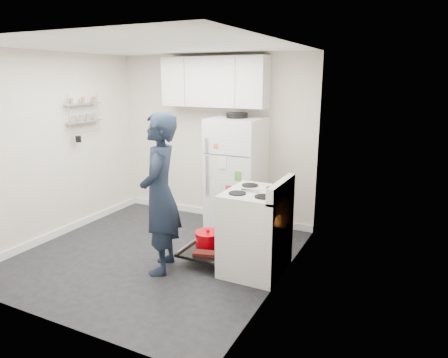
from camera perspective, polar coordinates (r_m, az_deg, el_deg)
The scene contains 7 objects.
room at distance 4.85m, azimuth -10.31°, elevation 2.71°, with size 3.21×3.21×2.51m.
electric_range at distance 4.57m, azimuth 4.40°, elevation -7.56°, with size 0.66×0.76×1.10m.
open_oven_door at distance 4.94m, azimuth -2.22°, elevation -9.16°, with size 0.55×0.70×0.24m.
refrigerator at distance 5.69m, azimuth 1.79°, elevation 0.64°, with size 0.72×0.74×1.69m.
upper_cabinets at distance 5.88m, azimuth -1.39°, elevation 13.70°, with size 1.60×0.33×0.70m, color silver.
wall_shelf_rack at distance 6.10m, azimuth -19.42°, elevation 8.94°, with size 0.14×0.60×0.61m.
person at distance 4.49m, azimuth -9.13°, elevation -2.18°, with size 0.66×0.43×1.81m, color #151E30.
Camera 1 is at (2.80, -3.80, 2.17)m, focal length 32.00 mm.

